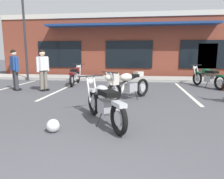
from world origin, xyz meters
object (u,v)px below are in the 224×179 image
at_px(motorcycle_silver_naked, 75,75).
at_px(helmet_on_pavement, 53,126).
at_px(motorcycle_foreground_classic, 104,103).
at_px(person_by_back_row, 15,67).
at_px(traffic_cone, 224,84).
at_px(motorcycle_black_cruiser, 127,84).
at_px(parking_lot_lamp_post, 23,21).
at_px(person_near_building, 43,68).
at_px(motorcycle_blue_standard, 208,77).

relative_size(motorcycle_silver_naked, helmet_on_pavement, 8.11).
distance_m(motorcycle_foreground_classic, helmet_on_pavement, 1.16).
bearing_deg(person_by_back_row, traffic_cone, 8.68).
bearing_deg(person_by_back_row, motorcycle_foreground_classic, -39.36).
height_order(motorcycle_black_cruiser, person_by_back_row, person_by_back_row).
xyz_separation_m(motorcycle_foreground_classic, parking_lot_lamp_post, (-5.57, 6.55, 2.75)).
xyz_separation_m(person_by_back_row, person_near_building, (1.18, 0.08, 0.00)).
height_order(motorcycle_black_cruiser, parking_lot_lamp_post, parking_lot_lamp_post).
xyz_separation_m(person_near_building, parking_lot_lamp_post, (-2.43, 2.93, 2.26)).
bearing_deg(traffic_cone, motorcycle_black_cruiser, -147.63).
xyz_separation_m(person_near_building, helmet_on_pavement, (2.25, -4.28, -0.82)).
relative_size(motorcycle_foreground_classic, parking_lot_lamp_post, 0.38).
bearing_deg(motorcycle_foreground_classic, parking_lot_lamp_post, 130.39).
distance_m(motorcycle_silver_naked, traffic_cone, 6.69).
distance_m(motorcycle_black_cruiser, helmet_on_pavement, 3.29).
bearing_deg(traffic_cone, helmet_on_pavement, -133.14).
height_order(helmet_on_pavement, parking_lot_lamp_post, parking_lot_lamp_post).
bearing_deg(parking_lot_lamp_post, motorcycle_silver_naked, -18.84).
relative_size(motorcycle_silver_naked, person_by_back_row, 1.26).
height_order(motorcycle_silver_naked, person_near_building, person_near_building).
distance_m(person_by_back_row, person_near_building, 1.18).
distance_m(motorcycle_foreground_classic, traffic_cone, 6.47).
height_order(person_near_building, traffic_cone, person_near_building).
xyz_separation_m(motorcycle_foreground_classic, person_near_building, (-3.14, 3.62, 0.49)).
bearing_deg(person_by_back_row, person_near_building, 3.97).
distance_m(motorcycle_silver_naked, motorcycle_blue_standard, 6.16).
bearing_deg(parking_lot_lamp_post, motorcycle_foreground_classic, -49.61).
xyz_separation_m(motorcycle_blue_standard, person_near_building, (-6.91, -1.82, 0.49)).
bearing_deg(motorcycle_silver_naked, motorcycle_foreground_classic, -66.38).
xyz_separation_m(motorcycle_blue_standard, parking_lot_lamp_post, (-9.34, 1.10, 2.75)).
bearing_deg(motorcycle_foreground_classic, motorcycle_blue_standard, 55.31).
bearing_deg(parking_lot_lamp_post, motorcycle_blue_standard, -6.75).
bearing_deg(motorcycle_blue_standard, motorcycle_black_cruiser, -138.00).
xyz_separation_m(person_by_back_row, parking_lot_lamp_post, (-1.25, 3.01, 2.26)).
bearing_deg(motorcycle_foreground_classic, helmet_on_pavement, -143.59).
distance_m(motorcycle_blue_standard, parking_lot_lamp_post, 9.80).
height_order(motorcycle_black_cruiser, person_near_building, person_near_building).
xyz_separation_m(motorcycle_blue_standard, traffic_cone, (0.50, -0.59, -0.20)).
xyz_separation_m(motorcycle_black_cruiser, motorcycle_blue_standard, (3.42, 3.08, -0.07)).
distance_m(motorcycle_foreground_classic, person_by_back_row, 5.61).
xyz_separation_m(motorcycle_blue_standard, helmet_on_pavement, (-4.66, -6.10, -0.33)).
xyz_separation_m(motorcycle_blue_standard, person_by_back_row, (-8.09, -1.90, 0.49)).
distance_m(motorcycle_foreground_classic, person_near_building, 4.82).
distance_m(motorcycle_black_cruiser, parking_lot_lamp_post, 7.73).
bearing_deg(helmet_on_pavement, traffic_cone, 46.86).
bearing_deg(person_by_back_row, helmet_on_pavement, -50.80).
height_order(motorcycle_foreground_classic, person_by_back_row, person_by_back_row).
bearing_deg(motorcycle_foreground_classic, motorcycle_silver_naked, 113.62).
bearing_deg(motorcycle_black_cruiser, motorcycle_foreground_classic, -98.39).
relative_size(motorcycle_black_cruiser, motorcycle_silver_naked, 0.85).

